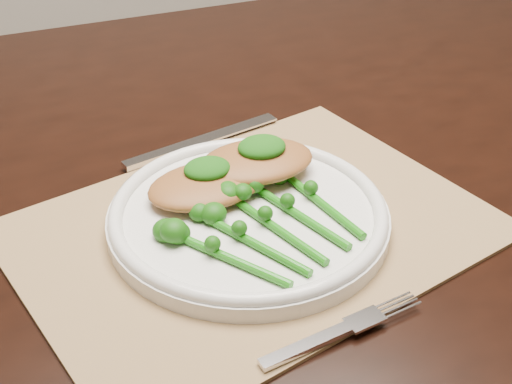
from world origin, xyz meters
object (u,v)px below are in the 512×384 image
object	(u,v)px
dinner_plate	(248,215)
chicken_fillet_left	(206,185)
placemat	(253,230)
broccolini_bundle	(279,230)
dining_table	(270,355)

from	to	relation	value
dinner_plate	chicken_fillet_left	distance (m)	0.05
dinner_plate	chicken_fillet_left	world-z (taller)	chicken_fillet_left
placemat	dinner_plate	xyz separation A→B (m)	(-0.00, 0.01, 0.01)
chicken_fillet_left	broccolini_bundle	size ratio (longest dim) A/B	0.57
broccolini_bundle	dining_table	bearing A→B (deg)	45.86
dining_table	dinner_plate	size ratio (longest dim) A/B	6.12
placemat	chicken_fillet_left	distance (m)	0.06
dinner_plate	broccolini_bundle	bearing A→B (deg)	-69.60
dining_table	broccolini_bundle	world-z (taller)	broccolini_bundle
placemat	broccolini_bundle	world-z (taller)	broccolini_bundle
dining_table	chicken_fillet_left	size ratio (longest dim) A/B	14.14
dinner_plate	chicken_fillet_left	size ratio (longest dim) A/B	2.31
dining_table	dinner_plate	bearing A→B (deg)	-121.11
chicken_fillet_left	broccolini_bundle	bearing A→B (deg)	-66.41
dinner_plate	placemat	bearing A→B (deg)	-65.84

